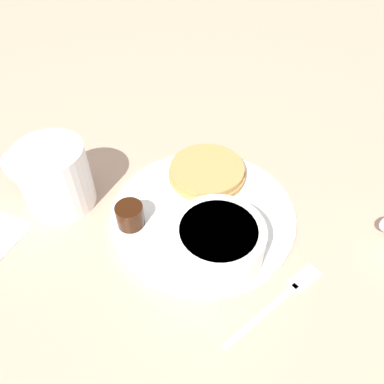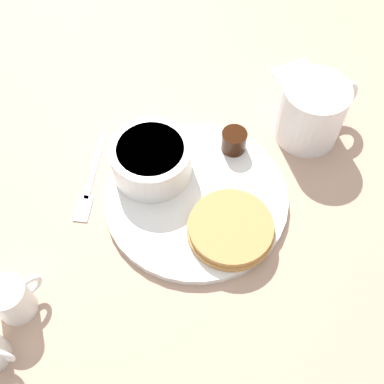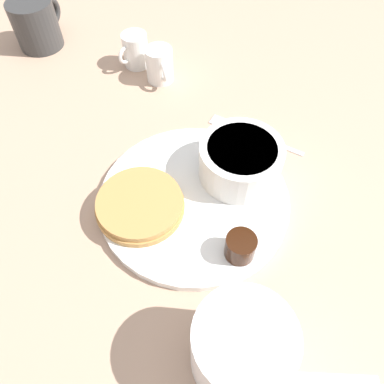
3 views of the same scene
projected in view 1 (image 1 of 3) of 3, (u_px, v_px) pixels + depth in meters
ground_plane at (203, 217)px, 0.52m from camera, size 4.00×4.00×0.00m
plate at (203, 214)px, 0.51m from camera, size 0.25×0.25×0.01m
pancake_stack at (207, 171)px, 0.55m from camera, size 0.11×0.11×0.02m
bowl at (218, 242)px, 0.44m from camera, size 0.11×0.11×0.05m
syrup_cup at (130, 215)px, 0.48m from camera, size 0.04×0.04×0.03m
butter_ramekin at (209, 264)px, 0.43m from camera, size 0.04×0.04×0.04m
coffee_mug at (54, 177)px, 0.51m from camera, size 0.09×0.13×0.09m
fork at (285, 295)px, 0.43m from camera, size 0.14×0.09×0.00m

